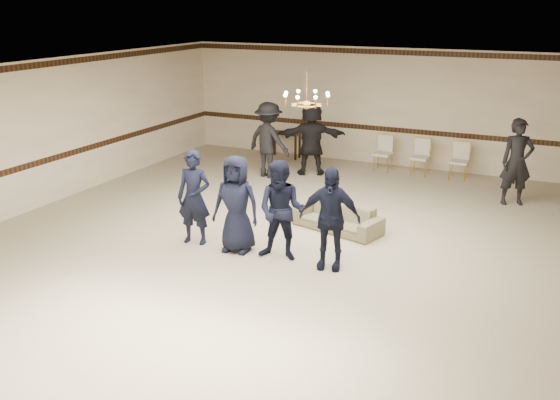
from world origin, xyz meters
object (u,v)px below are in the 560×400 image
at_px(adult_right, 517,162).
at_px(console_table, 285,145).
at_px(boy_a, 194,198).
at_px(banquet_chair_right, 459,161).
at_px(banquet_chair_mid, 420,157).
at_px(boy_c, 281,211).
at_px(settee, 338,217).
at_px(adult_mid, 311,138).
at_px(boy_d, 330,218).
at_px(chandelier, 307,87).
at_px(adult_left, 269,140).
at_px(boy_b, 236,204).
at_px(banquet_chair_left, 383,153).

height_order(adult_right, console_table, adult_right).
distance_m(boy_a, console_table, 6.94).
height_order(adult_right, banquet_chair_right, adult_right).
xyz_separation_m(banquet_chair_mid, banquet_chair_right, (1.00, 0.00, 0.00)).
relative_size(boy_c, settee, 0.99).
bearing_deg(banquet_chair_mid, boy_a, -108.89).
distance_m(settee, adult_right, 4.50).
bearing_deg(banquet_chair_mid, adult_right, -28.47).
bearing_deg(adult_mid, boy_c, 82.48).
height_order(adult_right, banquet_chair_mid, adult_right).
bearing_deg(boy_d, chandelier, 117.41).
distance_m(banquet_chair_mid, console_table, 4.01).
xyz_separation_m(chandelier, boy_d, (1.00, -1.31, -1.98)).
height_order(adult_left, adult_right, same).
bearing_deg(adult_right, boy_a, -159.85).
height_order(boy_c, banquet_chair_right, boy_c).
relative_size(boy_b, adult_left, 0.92).
height_order(chandelier, settee, chandelier).
distance_m(banquet_chair_left, banquet_chair_right, 2.00).
bearing_deg(settee, banquet_chair_right, 87.91).
bearing_deg(banquet_chair_right, banquet_chair_left, -179.84).
relative_size(adult_left, banquet_chair_right, 2.06).
height_order(boy_a, settee, boy_a).
xyz_separation_m(chandelier, adult_left, (-2.49, 3.44, -1.90)).
distance_m(boy_c, settee, 1.94).
bearing_deg(banquet_chair_right, boy_a, -119.29).
bearing_deg(boy_b, banquet_chair_left, 77.01).
xyz_separation_m(boy_b, banquet_chair_left, (0.83, 6.61, -0.42)).
relative_size(boy_a, banquet_chair_right, 1.89).
xyz_separation_m(settee, adult_right, (3.01, 3.27, 0.71)).
relative_size(boy_b, console_table, 2.00).
xyz_separation_m(adult_right, banquet_chair_mid, (-2.48, 1.55, -0.50)).
bearing_deg(adult_left, banquet_chair_mid, -137.56).
bearing_deg(adult_mid, boy_b, 73.50).
height_order(boy_b, adult_mid, adult_mid).
height_order(adult_mid, console_table, adult_mid).
distance_m(boy_b, adult_right, 6.64).
xyz_separation_m(settee, adult_left, (-2.99, 2.97, 0.71)).
bearing_deg(console_table, boy_c, -61.67).
bearing_deg(boy_d, settee, 95.59).
bearing_deg(boy_a, boy_d, -8.85).
distance_m(boy_d, banquet_chair_right, 6.70).
bearing_deg(adult_mid, console_table, -69.12).
distance_m(boy_b, banquet_chair_mid, 6.87).
distance_m(boy_a, boy_b, 0.90).
distance_m(boy_b, settee, 2.30).
xyz_separation_m(boy_d, banquet_chair_mid, (0.03, 6.61, -0.42)).
relative_size(boy_c, adult_mid, 0.92).
height_order(boy_b, console_table, boy_b).
bearing_deg(banquet_chair_left, banquet_chair_mid, 4.96).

